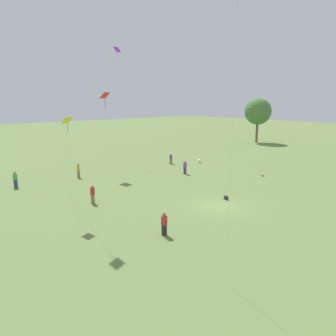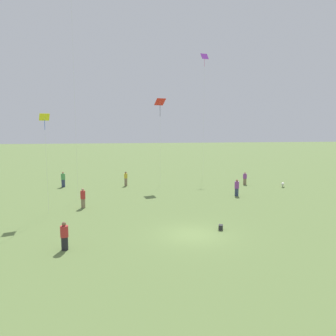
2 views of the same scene
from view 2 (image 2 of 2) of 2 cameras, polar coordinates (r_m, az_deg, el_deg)
name	(u,v)px [view 2 (image 2 of 2)]	position (r m, az deg, el deg)	size (l,w,h in m)	color
ground_plane	(193,235)	(21.96, 4.30, -11.50)	(240.00, 240.00, 0.00)	olive
person_0	(245,178)	(41.03, 13.24, -1.78)	(0.62, 0.62, 1.55)	#847056
person_1	(126,179)	(39.33, -7.36, -1.88)	(0.45, 0.45, 1.72)	#847056
person_3	(237,188)	(34.11, 11.88, -3.40)	(0.62, 0.62, 1.72)	#333D5B
person_4	(63,180)	(40.22, -17.79, -1.93)	(0.65, 0.65, 1.80)	#333D5B
person_5	(83,198)	(29.46, -14.59, -5.11)	(0.58, 0.58, 1.75)	#847056
person_6	(64,236)	(20.02, -17.59, -11.27)	(0.55, 0.55, 1.66)	#232328
kite_0	(160,104)	(39.16, -1.39, 11.07)	(1.22, 1.38, 10.30)	red
kite_1	(44,121)	(28.01, -20.71, 7.67)	(0.79, 0.91, 8.07)	yellow
kite_3	(204,62)	(48.99, 6.37, 17.91)	(0.82, 1.13, 17.33)	purple
dog_0	(283,184)	(40.55, 19.34, -2.66)	(0.81, 0.63, 0.54)	silver
picnic_bag_0	(221,227)	(23.09, 9.16, -10.16)	(0.47, 0.40, 0.35)	#262628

